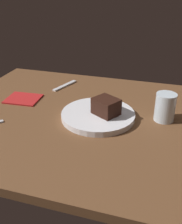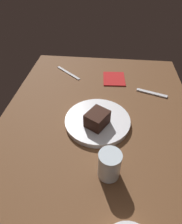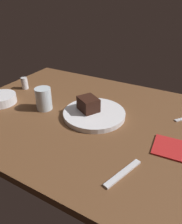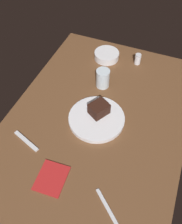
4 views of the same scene
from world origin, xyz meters
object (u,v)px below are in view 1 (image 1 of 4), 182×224
(water_glass, at_px, (165,107))
(dessert_spoon, at_px, (65,86))
(folded_napkin, at_px, (23,99))
(chocolate_cake_slice, at_px, (106,107))
(dessert_plate, at_px, (98,115))

(water_glass, distance_m, dessert_spoon, 0.50)
(folded_napkin, bearing_deg, chocolate_cake_slice, 169.89)
(chocolate_cake_slice, distance_m, folded_napkin, 0.38)
(chocolate_cake_slice, xyz_separation_m, folded_napkin, (0.37, -0.07, -0.05))
(water_glass, relative_size, dessert_spoon, 0.68)
(folded_napkin, bearing_deg, dessert_plate, 169.80)
(water_glass, distance_m, folded_napkin, 0.58)
(dessert_plate, relative_size, dessert_spoon, 1.79)
(dessert_plate, xyz_separation_m, folded_napkin, (0.34, -0.06, -0.01))
(chocolate_cake_slice, height_order, dessert_spoon, chocolate_cake_slice)
(dessert_spoon, bearing_deg, chocolate_cake_slice, 64.67)
(dessert_plate, height_order, chocolate_cake_slice, chocolate_cake_slice)
(chocolate_cake_slice, xyz_separation_m, water_glass, (-0.20, -0.06, 0.00))
(chocolate_cake_slice, height_order, water_glass, water_glass)
(dessert_plate, height_order, folded_napkin, dessert_plate)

